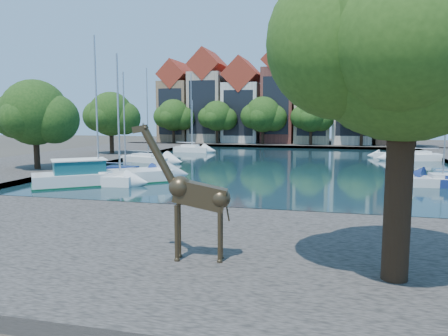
% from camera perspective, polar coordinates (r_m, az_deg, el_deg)
% --- Properties ---
extents(ground, '(160.00, 160.00, 0.00)m').
position_cam_1_polar(ground, '(24.10, 0.34, -6.25)').
color(ground, '#38332B').
rests_on(ground, ground).
extents(water_basin, '(38.00, 50.00, 0.08)m').
position_cam_1_polar(water_basin, '(47.44, 7.21, 0.33)').
color(water_basin, black).
rests_on(water_basin, ground).
extents(near_quay, '(50.00, 14.00, 0.50)m').
position_cam_1_polar(near_quay, '(17.55, -5.16, -10.54)').
color(near_quay, '#544E49').
rests_on(near_quay, ground).
extents(far_quay, '(60.00, 16.00, 0.50)m').
position_cam_1_polar(far_quay, '(79.16, 9.98, 3.11)').
color(far_quay, '#544E49').
rests_on(far_quay, ground).
extents(left_quay, '(14.00, 52.00, 0.50)m').
position_cam_1_polar(left_quay, '(56.13, -19.04, 1.25)').
color(left_quay, '#544E49').
rests_on(left_quay, ground).
extents(plane_tree, '(8.32, 6.40, 10.62)m').
position_cam_1_polar(plane_tree, '(14.10, 23.15, 15.17)').
color(plane_tree, '#332114').
rests_on(plane_tree, near_quay).
extents(townhouse_west_end, '(5.44, 9.18, 14.93)m').
position_cam_1_polar(townhouse_west_end, '(83.81, -5.97, 8.25)').
color(townhouse_west_end, '#88694A').
rests_on(townhouse_west_end, far_quay).
extents(townhouse_west_mid, '(5.94, 9.18, 16.79)m').
position_cam_1_polar(townhouse_west_mid, '(81.98, -1.98, 8.92)').
color(townhouse_west_mid, tan).
rests_on(townhouse_west_mid, far_quay).
extents(townhouse_west_inner, '(6.43, 9.18, 15.15)m').
position_cam_1_polar(townhouse_west_inner, '(80.42, 2.53, 8.33)').
color(townhouse_west_inner, silver).
rests_on(townhouse_west_inner, far_quay).
extents(townhouse_center, '(5.44, 9.18, 16.93)m').
position_cam_1_polar(townhouse_center, '(79.40, 7.19, 9.03)').
color(townhouse_center, brown).
rests_on(townhouse_center, far_quay).
extents(townhouse_east_inner, '(5.94, 9.18, 15.79)m').
position_cam_1_polar(townhouse_east_inner, '(78.89, 11.56, 8.50)').
color(townhouse_east_inner, tan).
rests_on(townhouse_east_inner, far_quay).
extents(townhouse_east_mid, '(6.43, 9.18, 16.65)m').
position_cam_1_polar(townhouse_east_mid, '(78.88, 16.34, 8.63)').
color(townhouse_east_mid, beige).
rests_on(townhouse_east_mid, far_quay).
extents(townhouse_east_end, '(5.44, 9.18, 14.43)m').
position_cam_1_polar(townhouse_east_end, '(79.36, 21.05, 7.71)').
color(townhouse_east_end, brown).
rests_on(townhouse_east_end, far_quay).
extents(far_tree_far_west, '(7.28, 5.60, 7.68)m').
position_cam_1_polar(far_tree_far_west, '(78.25, -6.56, 6.74)').
color(far_tree_far_west, '#332114').
rests_on(far_tree_far_west, far_quay).
extents(far_tree_west, '(6.76, 5.20, 7.36)m').
position_cam_1_polar(far_tree_west, '(75.82, -0.86, 6.69)').
color(far_tree_west, '#332114').
rests_on(far_tree_west, far_quay).
extents(far_tree_mid_west, '(7.80, 6.00, 8.00)m').
position_cam_1_polar(far_tree_mid_west, '(74.17, 5.18, 6.82)').
color(far_tree_mid_west, '#332114').
rests_on(far_tree_mid_west, far_quay).
extents(far_tree_mid_east, '(7.02, 5.40, 7.52)m').
position_cam_1_polar(far_tree_mid_east, '(73.37, 11.40, 6.59)').
color(far_tree_mid_east, '#332114').
rests_on(far_tree_mid_east, far_quay).
extents(far_tree_east, '(7.54, 5.80, 7.84)m').
position_cam_1_polar(far_tree_east, '(73.43, 17.69, 6.48)').
color(far_tree_east, '#332114').
rests_on(far_tree_east, far_quay).
extents(far_tree_far_east, '(6.76, 5.20, 7.36)m').
position_cam_1_polar(far_tree_far_east, '(74.35, 23.87, 6.09)').
color(far_tree_far_east, '#332114').
rests_on(far_tree_far_east, far_quay).
extents(side_tree_left_near, '(7.80, 6.00, 8.20)m').
position_cam_1_polar(side_tree_left_near, '(43.69, -23.37, 6.40)').
color(side_tree_left_near, '#332114').
rests_on(side_tree_left_near, left_quay).
extents(side_tree_left_far, '(7.28, 5.60, 7.88)m').
position_cam_1_polar(side_tree_left_far, '(57.72, -14.47, 6.66)').
color(side_tree_left_far, '#332114').
rests_on(side_tree_left_far, left_quay).
extents(giraffe_statue, '(3.29, 0.82, 4.70)m').
position_cam_1_polar(giraffe_statue, '(15.03, -4.12, -3.46)').
color(giraffe_statue, '#3D301E').
rests_on(giraffe_statue, near_quay).
extents(motorsailer, '(10.17, 8.96, 10.14)m').
position_cam_1_polar(motorsailer, '(35.64, -15.95, -0.79)').
color(motorsailer, silver).
rests_on(motorsailer, water_basin).
extents(sailboat_left_a, '(5.71, 2.46, 11.33)m').
position_cam_1_polar(sailboat_left_a, '(35.22, -16.02, -1.14)').
color(sailboat_left_a, white).
rests_on(sailboat_left_a, water_basin).
extents(sailboat_left_b, '(6.17, 2.29, 9.05)m').
position_cam_1_polar(sailboat_left_b, '(39.16, -12.73, -0.42)').
color(sailboat_left_b, navy).
rests_on(sailboat_left_b, water_basin).
extents(sailboat_left_c, '(6.79, 3.72, 10.62)m').
position_cam_1_polar(sailboat_left_c, '(50.91, -9.86, 1.36)').
color(sailboat_left_c, silver).
rests_on(sailboat_left_c, water_basin).
extents(sailboat_left_d, '(5.12, 1.92, 11.30)m').
position_cam_1_polar(sailboat_left_d, '(63.41, -4.25, 2.65)').
color(sailboat_left_d, white).
rests_on(sailboat_left_d, water_basin).
extents(sailboat_left_e, '(5.49, 3.28, 7.57)m').
position_cam_1_polar(sailboat_left_e, '(66.21, -4.11, 2.71)').
color(sailboat_left_e, white).
rests_on(sailboat_left_e, water_basin).
extents(sailboat_right_a, '(5.78, 2.54, 10.48)m').
position_cam_1_polar(sailboat_right_a, '(37.15, 26.64, -1.33)').
color(sailboat_right_a, silver).
rests_on(sailboat_right_a, water_basin).
extents(sailboat_right_c, '(6.57, 3.59, 11.16)m').
position_cam_1_polar(sailboat_right_c, '(56.60, 23.58, 1.54)').
color(sailboat_right_c, white).
rests_on(sailboat_right_c, water_basin).
extents(sailboat_right_d, '(4.95, 3.09, 10.02)m').
position_cam_1_polar(sailboat_right_d, '(57.59, 21.40, 1.70)').
color(sailboat_right_d, white).
rests_on(sailboat_right_d, water_basin).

